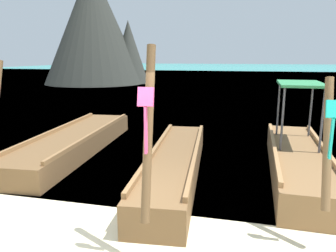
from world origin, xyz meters
TOP-DOWN VIEW (x-y plane):
  - ground at (0.00, 0.00)m, footprint 120.00×120.00m
  - sea_water at (0.00, 61.12)m, footprint 120.00×120.00m
  - longtail_boat_orange_ribbon at (-3.03, 4.17)m, footprint 1.80×6.68m
  - longtail_boat_pink_ribbon at (0.23, 2.87)m, footprint 1.53×6.10m
  - longtail_boat_turquoise_ribbon at (2.96, 3.72)m, footprint 1.31×5.90m
  - karst_rock at (-13.25, 27.17)m, footprint 10.32×10.02m

SIDE VIEW (x-z plane):
  - ground at x=0.00m, z-range 0.00..0.00m
  - sea_water at x=0.00m, z-range 0.00..0.00m
  - longtail_boat_orange_ribbon at x=-3.03m, z-range -1.04..1.61m
  - longtail_boat_pink_ribbon at x=0.23m, z-range -1.12..1.75m
  - longtail_boat_turquoise_ribbon at x=2.96m, z-range -0.85..1.58m
  - karst_rock at x=-13.25m, z-range -0.16..11.38m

